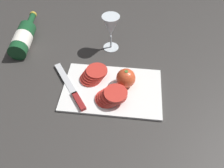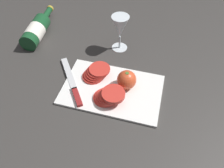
% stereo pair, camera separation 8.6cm
% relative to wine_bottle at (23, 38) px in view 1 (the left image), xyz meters
% --- Properties ---
extents(ground_plane, '(3.00, 3.00, 0.00)m').
position_rel_wine_bottle_xyz_m(ground_plane, '(-0.48, 0.21, -0.04)').
color(ground_plane, '#383533').
extents(cutting_board, '(0.40, 0.25, 0.01)m').
position_rel_wine_bottle_xyz_m(cutting_board, '(-0.46, 0.24, -0.04)').
color(cutting_board, white).
rests_on(cutting_board, ground_plane).
extents(wine_bottle, '(0.10, 0.32, 0.08)m').
position_rel_wine_bottle_xyz_m(wine_bottle, '(0.00, 0.00, 0.00)').
color(wine_bottle, '#194C28').
rests_on(wine_bottle, ground_plane).
extents(wine_glass, '(0.08, 0.08, 0.17)m').
position_rel_wine_bottle_xyz_m(wine_glass, '(-0.42, -0.03, 0.07)').
color(wine_glass, silver).
rests_on(wine_glass, ground_plane).
extents(whole_tomato, '(0.08, 0.08, 0.08)m').
position_rel_wine_bottle_xyz_m(whole_tomato, '(-0.51, 0.21, 0.01)').
color(whole_tomato, '#DB4C28').
rests_on(whole_tomato, cutting_board).
extents(knife, '(0.19, 0.24, 0.01)m').
position_rel_wine_bottle_xyz_m(knife, '(-0.31, 0.29, -0.03)').
color(knife, silver).
rests_on(knife, cutting_board).
extents(tomato_slice_stack_near, '(0.11, 0.11, 0.04)m').
position_rel_wine_bottle_xyz_m(tomato_slice_stack_near, '(-0.37, 0.19, -0.01)').
color(tomato_slice_stack_near, red).
rests_on(tomato_slice_stack_near, cutting_board).
extents(tomato_slice_stack_far, '(0.13, 0.09, 0.05)m').
position_rel_wine_bottle_xyz_m(tomato_slice_stack_far, '(-0.46, 0.29, -0.01)').
color(tomato_slice_stack_far, red).
rests_on(tomato_slice_stack_far, cutting_board).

